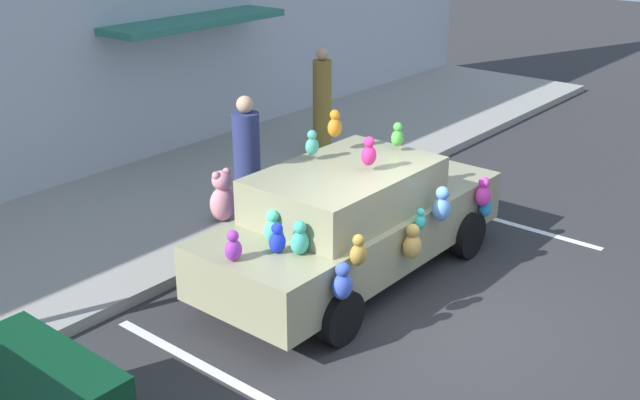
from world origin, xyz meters
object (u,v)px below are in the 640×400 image
(plush_covered_car, at_px, (354,220))
(pedestrian_by_lamp, at_px, (322,103))
(teddy_bear_on_sidewalk, at_px, (222,197))
(pedestrian_near_shopfront, at_px, (247,167))

(plush_covered_car, height_order, pedestrian_by_lamp, plush_covered_car)
(teddy_bear_on_sidewalk, height_order, pedestrian_by_lamp, pedestrian_by_lamp)
(teddy_bear_on_sidewalk, xyz_separation_m, pedestrian_near_shopfront, (0.12, -0.42, 0.53))
(teddy_bear_on_sidewalk, bearing_deg, plush_covered_car, -89.14)
(plush_covered_car, xyz_separation_m, pedestrian_near_shopfront, (0.08, 1.97, 0.25))
(pedestrian_near_shopfront, bearing_deg, pedestrian_by_lamp, 22.88)
(teddy_bear_on_sidewalk, distance_m, pedestrian_by_lamp, 3.75)
(plush_covered_car, distance_m, pedestrian_near_shopfront, 1.99)
(teddy_bear_on_sidewalk, bearing_deg, pedestrian_by_lamp, 16.19)
(plush_covered_car, bearing_deg, teddy_bear_on_sidewalk, 90.86)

